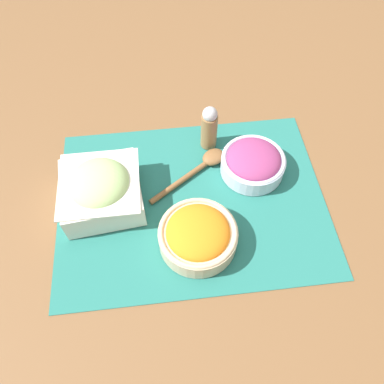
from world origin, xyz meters
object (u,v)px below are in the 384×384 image
(onion_bowl, at_px, (253,162))
(pepper_shaker, at_px, (209,127))
(cucumber_bowl, at_px, (101,189))
(carrot_bowl, at_px, (198,235))
(wooden_spoon, at_px, (203,165))

(onion_bowl, height_order, pepper_shaker, pepper_shaker)
(cucumber_bowl, relative_size, carrot_bowl, 1.12)
(onion_bowl, height_order, wooden_spoon, onion_bowl)
(pepper_shaker, bearing_deg, onion_bowl, 134.32)
(onion_bowl, distance_m, pepper_shaker, 0.12)
(cucumber_bowl, distance_m, carrot_bowl, 0.22)
(onion_bowl, height_order, cucumber_bowl, cucumber_bowl)
(onion_bowl, height_order, carrot_bowl, carrot_bowl)
(wooden_spoon, xyz_separation_m, pepper_shaker, (-0.02, -0.07, 0.05))
(onion_bowl, relative_size, cucumber_bowl, 0.81)
(onion_bowl, bearing_deg, wooden_spoon, -10.89)
(cucumber_bowl, bearing_deg, pepper_shaker, -151.56)
(cucumber_bowl, height_order, pepper_shaker, pepper_shaker)
(carrot_bowl, bearing_deg, pepper_shaker, -102.63)
(wooden_spoon, relative_size, pepper_shaker, 1.63)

